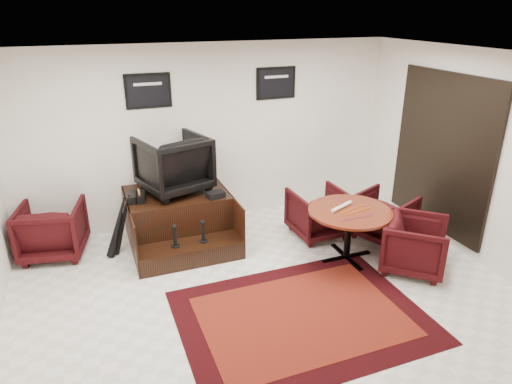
{
  "coord_description": "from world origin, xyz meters",
  "views": [
    {
      "loc": [
        -1.82,
        -4.24,
        3.28
      ],
      "look_at": [
        0.15,
        0.9,
        1.03
      ],
      "focal_mm": 32.0,
      "sensor_mm": 36.0,
      "label": 1
    }
  ],
  "objects_px": {
    "shine_chair": "(173,161)",
    "table_chair_corner": "(415,242)",
    "table_chair_window": "(385,214)",
    "shine_podium": "(179,220)",
    "meeting_table": "(350,216)",
    "table_chair_back": "(318,211)",
    "armchair_side": "(52,227)"
  },
  "relations": [
    {
      "from": "shine_podium",
      "to": "table_chair_corner",
      "type": "relative_size",
      "value": 1.88
    },
    {
      "from": "shine_chair",
      "to": "table_chair_corner",
      "type": "relative_size",
      "value": 1.14
    },
    {
      "from": "table_chair_back",
      "to": "table_chair_corner",
      "type": "bearing_deg",
      "value": 115.87
    },
    {
      "from": "armchair_side",
      "to": "meeting_table",
      "type": "height_order",
      "value": "armchair_side"
    },
    {
      "from": "shine_podium",
      "to": "table_chair_back",
      "type": "height_order",
      "value": "table_chair_back"
    },
    {
      "from": "shine_podium",
      "to": "table_chair_window",
      "type": "height_order",
      "value": "table_chair_window"
    },
    {
      "from": "armchair_side",
      "to": "table_chair_back",
      "type": "bearing_deg",
      "value": 179.96
    },
    {
      "from": "meeting_table",
      "to": "shine_podium",
      "type": "bearing_deg",
      "value": 146.87
    },
    {
      "from": "shine_chair",
      "to": "meeting_table",
      "type": "height_order",
      "value": "shine_chair"
    },
    {
      "from": "shine_podium",
      "to": "table_chair_window",
      "type": "bearing_deg",
      "value": -19.37
    },
    {
      "from": "shine_podium",
      "to": "table_chair_corner",
      "type": "xyz_separation_m",
      "value": [
        2.73,
        -1.91,
        0.05
      ]
    },
    {
      "from": "shine_chair",
      "to": "table_chair_corner",
      "type": "xyz_separation_m",
      "value": [
        2.73,
        -2.06,
        -0.81
      ]
    },
    {
      "from": "shine_podium",
      "to": "armchair_side",
      "type": "xyz_separation_m",
      "value": [
        -1.74,
        0.24,
        0.08
      ]
    },
    {
      "from": "shine_podium",
      "to": "table_chair_back",
      "type": "xyz_separation_m",
      "value": [
        2.02,
        -0.56,
        0.05
      ]
    },
    {
      "from": "table_chair_window",
      "to": "armchair_side",
      "type": "bearing_deg",
      "value": 51.13
    },
    {
      "from": "meeting_table",
      "to": "table_chair_window",
      "type": "bearing_deg",
      "value": 21.57
    },
    {
      "from": "shine_podium",
      "to": "meeting_table",
      "type": "distance_m",
      "value": 2.48
    },
    {
      "from": "shine_chair",
      "to": "table_chair_window",
      "type": "bearing_deg",
      "value": 141.64
    },
    {
      "from": "table_chair_window",
      "to": "table_chair_corner",
      "type": "bearing_deg",
      "value": 145.71
    },
    {
      "from": "shine_chair",
      "to": "table_chair_back",
      "type": "distance_m",
      "value": 2.29
    },
    {
      "from": "meeting_table",
      "to": "table_chair_back",
      "type": "xyz_separation_m",
      "value": [
        -0.04,
        0.79,
        -0.25
      ]
    },
    {
      "from": "shine_podium",
      "to": "meeting_table",
      "type": "xyz_separation_m",
      "value": [
        2.06,
        -1.35,
        0.3
      ]
    },
    {
      "from": "shine_podium",
      "to": "table_chair_window",
      "type": "xyz_separation_m",
      "value": [
        2.89,
        -1.02,
        0.04
      ]
    },
    {
      "from": "shine_podium",
      "to": "table_chair_corner",
      "type": "distance_m",
      "value": 3.33
    },
    {
      "from": "shine_podium",
      "to": "shine_chair",
      "type": "relative_size",
      "value": 1.64
    },
    {
      "from": "shine_podium",
      "to": "armchair_side",
      "type": "height_order",
      "value": "armchair_side"
    },
    {
      "from": "meeting_table",
      "to": "table_chair_corner",
      "type": "xyz_separation_m",
      "value": [
        0.66,
        -0.56,
        -0.24
      ]
    },
    {
      "from": "table_chair_back",
      "to": "table_chair_window",
      "type": "relative_size",
      "value": 1.02
    },
    {
      "from": "armchair_side",
      "to": "shine_podium",
      "type": "bearing_deg",
      "value": -175.9
    },
    {
      "from": "table_chair_corner",
      "to": "shine_chair",
      "type": "bearing_deg",
      "value": 94.66
    },
    {
      "from": "meeting_table",
      "to": "table_chair_back",
      "type": "distance_m",
      "value": 0.83
    },
    {
      "from": "shine_podium",
      "to": "meeting_table",
      "type": "bearing_deg",
      "value": -33.13
    }
  ]
}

